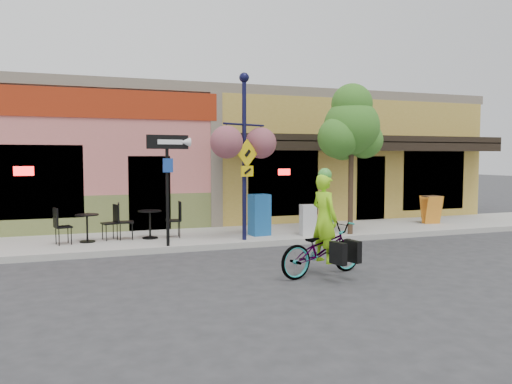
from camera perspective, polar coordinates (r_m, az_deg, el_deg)
ground at (r=12.42m, az=4.15°, el=-6.53°), size 90.00×90.00×0.00m
sidewalk at (r=14.23m, az=0.89°, el=-4.86°), size 24.00×3.00×0.15m
curb at (r=12.90m, az=3.16°, el=-5.78°), size 24.00×0.12×0.15m
building at (r=19.31m, az=-4.85°, el=3.94°), size 18.20×8.20×4.50m
bicycle at (r=9.70m, az=7.53°, el=-6.48°), size 2.04×1.12×1.02m
cyclist_rider at (r=9.66m, az=7.81°, el=-4.46°), size 0.54×0.70×1.70m
lamp_post at (r=12.69m, az=-1.35°, el=4.04°), size 1.46×1.04×4.25m
one_way_sign at (r=12.01m, az=-10.09°, el=0.13°), size 1.03×0.35×2.64m
cafe_set_left at (r=13.12m, az=-18.75°, el=-3.48°), size 1.68×1.16×0.91m
cafe_set_right at (r=13.28m, az=-12.03°, el=-3.17°), size 1.66×0.92×0.96m
newspaper_box_blue at (r=13.53m, az=0.39°, el=-2.62°), size 0.55×0.51×1.11m
newspaper_box_grey at (r=13.56m, az=5.96°, el=-3.23°), size 0.43×0.40×0.83m
street_tree at (r=13.92m, az=10.82°, el=3.79°), size 2.16×2.16×4.16m
sandwich_board at (r=16.74m, az=19.69°, el=-1.95°), size 0.58×0.45×0.90m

